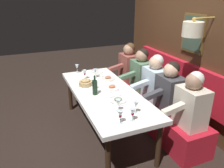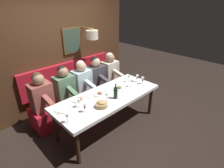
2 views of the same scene
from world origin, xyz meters
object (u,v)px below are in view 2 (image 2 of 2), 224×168
at_px(diner_far, 64,85).
at_px(diner_nearest, 110,69).
at_px(diner_near, 96,74).
at_px(wine_glass_0, 67,116).
at_px(wine_glass_1, 85,106).
at_px(wine_glass_5, 143,79).
at_px(wine_glass_2, 106,95).
at_px(wine_glass_3, 79,101).
at_px(wine_bottle, 116,93).
at_px(diner_farthest, 41,93).
at_px(wine_glass_7, 131,82).
at_px(wine_glass_4, 137,77).
at_px(diner_middle, 82,79).
at_px(bread_bowl, 101,104).
at_px(dining_table, 108,98).
at_px(wine_glass_6, 129,77).

bearing_deg(diner_far, diner_nearest, -90.00).
height_order(diner_near, wine_glass_0, diner_near).
bearing_deg(wine_glass_1, wine_glass_5, -90.90).
bearing_deg(wine_glass_2, wine_glass_1, 90.51).
distance_m(wine_glass_3, wine_bottle, 0.71).
distance_m(diner_farthest, wine_glass_7, 1.84).
height_order(diner_far, wine_bottle, diner_far).
xyz_separation_m(wine_glass_1, wine_glass_7, (0.07, -1.28, 0.00)).
height_order(diner_farthest, wine_glass_4, diner_farthest).
bearing_deg(diner_far, wine_glass_0, 151.29).
height_order(wine_glass_7, wine_bottle, wine_bottle).
relative_size(diner_middle, wine_glass_0, 4.82).
relative_size(wine_glass_3, wine_glass_5, 1.00).
xyz_separation_m(wine_glass_4, wine_bottle, (-0.17, 0.88, 0.00)).
xyz_separation_m(diner_nearest, wine_glass_5, (-1.04, 0.00, 0.04)).
bearing_deg(wine_glass_3, diner_farthest, 20.71).
relative_size(wine_glass_3, wine_glass_7, 1.00).
bearing_deg(wine_glass_2, wine_glass_4, -83.30).
bearing_deg(diner_near, wine_glass_7, -168.22).
distance_m(wine_glass_0, bread_bowl, 0.67).
bearing_deg(wine_glass_3, wine_glass_4, -92.24).
relative_size(wine_glass_2, wine_glass_4, 1.00).
bearing_deg(diner_near, wine_bottle, 159.39).
distance_m(dining_table, diner_middle, 0.89).
height_order(diner_nearest, diner_middle, same).
xyz_separation_m(wine_glass_0, wine_glass_7, (0.12, -1.64, 0.00)).
distance_m(diner_near, wine_glass_5, 1.14).
xyz_separation_m(diner_farthest, bread_bowl, (-1.09, -0.60, -0.03)).
distance_m(diner_near, diner_far, 0.87).
xyz_separation_m(wine_glass_6, bread_bowl, (-0.33, 1.12, -0.07)).
height_order(diner_farthest, wine_glass_1, diner_farthest).
bearing_deg(wine_glass_6, wine_glass_5, -153.37).
height_order(wine_glass_0, wine_bottle, wine_bottle).
bearing_deg(wine_glass_5, wine_glass_1, 89.10).
distance_m(dining_table, wine_glass_6, 0.79).
relative_size(diner_nearest, bread_bowl, 3.60).
relative_size(diner_nearest, diner_near, 1.00).
relative_size(diner_middle, wine_glass_1, 4.82).
distance_m(wine_glass_2, wine_glass_4, 1.08).
xyz_separation_m(diner_farthest, wine_glass_5, (-1.04, -1.85, 0.04)).
xyz_separation_m(diner_near, wine_glass_5, (-1.04, -0.47, 0.04)).
distance_m(wine_glass_4, bread_bowl, 1.29).
bearing_deg(wine_glass_3, bread_bowl, -132.99).
relative_size(wine_glass_3, wine_bottle, 0.55).
xyz_separation_m(dining_table, diner_farthest, (0.88, 0.95, 0.14)).
height_order(diner_nearest, wine_glass_4, diner_nearest).
xyz_separation_m(wine_glass_0, wine_glass_4, (0.18, -1.93, -0.00)).
height_order(diner_far, wine_glass_2, diner_far).
relative_size(diner_middle, diner_far, 1.00).
xyz_separation_m(wine_glass_3, wine_bottle, (-0.23, -0.67, -0.00)).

